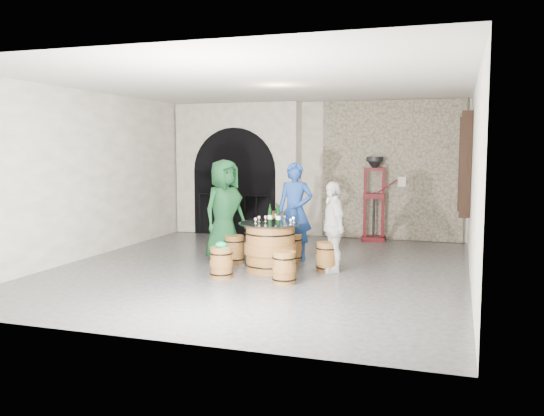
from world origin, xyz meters
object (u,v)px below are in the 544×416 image
(side_barrel, at_px, (279,227))
(corking_press, at_px, (374,192))
(barrel_table, at_px, (270,247))
(barrel_stool_far, at_px, (292,248))
(person_white, at_px, (333,227))
(wine_bottle_center, at_px, (278,216))
(barrel_stool_left, at_px, (234,249))
(person_green, at_px, (225,211))
(barrel_stool_right, at_px, (327,257))
(wine_bottle_left, at_px, (270,215))
(barrel_stool_near_right, at_px, (284,268))
(person_blue, at_px, (295,211))
(barrel_stool_near_left, at_px, (221,263))
(wine_bottle_right, at_px, (277,214))

(side_barrel, bearing_deg, corking_press, 24.52)
(barrel_table, height_order, barrel_stool_far, barrel_table)
(person_white, relative_size, wine_bottle_center, 4.76)
(barrel_stool_left, xyz_separation_m, person_green, (-0.24, 0.13, 0.70))
(barrel_stool_right, bearing_deg, wine_bottle_left, -164.06)
(barrel_stool_near_right, xyz_separation_m, person_green, (-1.59, 1.41, 0.70))
(barrel_stool_far, relative_size, person_blue, 0.28)
(barrel_stool_left, bearing_deg, barrel_table, -28.12)
(person_white, bearing_deg, wine_bottle_center, -98.65)
(barrel_stool_far, relative_size, side_barrel, 0.73)
(barrel_stool_far, bearing_deg, barrel_stool_left, -152.49)
(barrel_stool_right, bearing_deg, barrel_stool_near_left, -146.73)
(wine_bottle_right, relative_size, side_barrel, 0.47)
(barrel_stool_left, distance_m, wine_bottle_right, 1.18)
(barrel_stool_left, bearing_deg, person_blue, 32.60)
(barrel_stool_far, xyz_separation_m, corking_press, (1.11, 2.84, 0.86))
(barrel_stool_left, distance_m, corking_press, 4.03)
(wine_bottle_center, bearing_deg, wine_bottle_left, 169.68)
(barrel_stool_far, xyz_separation_m, barrel_stool_near_left, (-0.71, -1.73, 0.00))
(wine_bottle_left, bearing_deg, barrel_table, 94.79)
(person_blue, relative_size, corking_press, 0.97)
(barrel_stool_far, bearing_deg, person_blue, 83.15)
(side_barrel, bearing_deg, person_white, -55.85)
(barrel_stool_near_left, distance_m, person_white, 1.99)
(person_blue, xyz_separation_m, side_barrel, (-0.88, 1.81, -0.58))
(barrel_stool_right, xyz_separation_m, person_green, (-2.03, 0.35, 0.70))
(barrel_stool_far, relative_size, wine_bottle_left, 1.56)
(person_blue, bearing_deg, barrel_stool_near_right, -83.71)
(wine_bottle_center, relative_size, wine_bottle_right, 1.00)
(barrel_stool_near_left, height_order, side_barrel, side_barrel)
(barrel_stool_near_left, height_order, wine_bottle_left, wine_bottle_left)
(barrel_stool_far, distance_m, wine_bottle_center, 1.24)
(person_white, height_order, wine_bottle_center, person_white)
(barrel_stool_right, distance_m, barrel_stool_near_right, 1.15)
(barrel_stool_right, xyz_separation_m, side_barrel, (-1.69, 2.66, 0.09))
(barrel_table, xyz_separation_m, wine_bottle_left, (0.00, -0.03, 0.55))
(person_green, bearing_deg, barrel_stool_far, -47.59)
(wine_bottle_right, bearing_deg, barrel_stool_near_right, -66.74)
(barrel_stool_right, relative_size, barrel_stool_near_left, 1.00)
(barrel_table, xyz_separation_m, barrel_stool_right, (0.94, 0.24, -0.16))
(corking_press, bearing_deg, barrel_stool_far, -115.98)
(barrel_stool_far, height_order, wine_bottle_center, wine_bottle_center)
(person_green, relative_size, side_barrel, 2.74)
(barrel_stool_left, bearing_deg, wine_bottle_right, -15.19)
(barrel_stool_near_right, bearing_deg, side_barrel, 108.60)
(barrel_stool_far, xyz_separation_m, wine_bottle_center, (0.04, -1.02, 0.71))
(barrel_stool_far, bearing_deg, barrel_stool_near_right, -77.88)
(person_green, bearing_deg, wine_bottle_center, -92.03)
(barrel_table, height_order, side_barrel, barrel_table)
(barrel_stool_near_left, bearing_deg, barrel_stool_left, 102.08)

